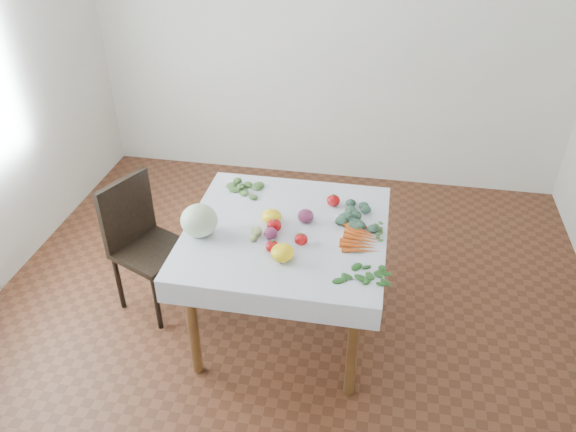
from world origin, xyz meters
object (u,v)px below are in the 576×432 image
(cabbage, at_px, (199,220))
(carrot_bunch, at_px, (361,238))
(heirloom_back, at_px, (272,217))
(table, at_px, (286,244))
(chair, at_px, (141,237))

(cabbage, xyz_separation_m, carrot_bunch, (0.88, 0.10, -0.08))
(heirloom_back, bearing_deg, carrot_bunch, -8.88)
(table, bearing_deg, chair, 173.72)
(chair, height_order, carrot_bunch, chair)
(heirloom_back, bearing_deg, cabbage, -153.43)
(chair, bearing_deg, table, -6.28)
(chair, xyz_separation_m, heirloom_back, (0.85, -0.05, 0.29))
(table, relative_size, carrot_bunch, 3.20)
(table, bearing_deg, carrot_bunch, -4.15)
(cabbage, distance_m, heirloom_back, 0.41)
(chair, xyz_separation_m, cabbage, (0.49, -0.24, 0.34))
(cabbage, height_order, heirloom_back, cabbage)
(table, distance_m, cabbage, 0.52)
(carrot_bunch, bearing_deg, heirloom_back, 171.12)
(table, relative_size, heirloom_back, 8.72)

